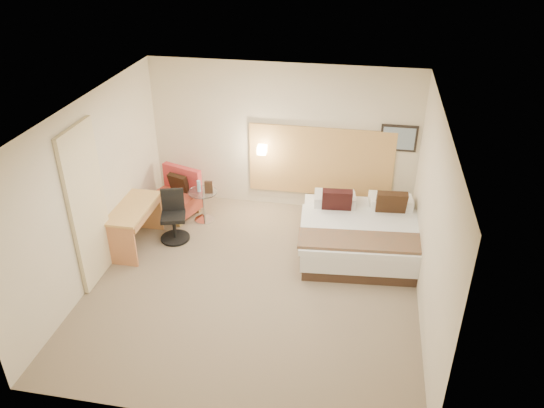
% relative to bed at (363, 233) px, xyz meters
% --- Properties ---
extents(floor, '(4.80, 5.00, 0.02)m').
position_rel_bed_xyz_m(floor, '(-1.55, -1.21, -0.33)').
color(floor, '#776650').
rests_on(floor, ground).
extents(ceiling, '(4.80, 5.00, 0.02)m').
position_rel_bed_xyz_m(ceiling, '(-1.55, -1.21, 2.39)').
color(ceiling, white).
rests_on(ceiling, floor).
extents(wall_back, '(4.80, 0.02, 2.70)m').
position_rel_bed_xyz_m(wall_back, '(-1.55, 1.30, 1.03)').
color(wall_back, beige).
rests_on(wall_back, floor).
extents(wall_front, '(4.80, 0.02, 2.70)m').
position_rel_bed_xyz_m(wall_front, '(-1.55, -3.72, 1.03)').
color(wall_front, beige).
rests_on(wall_front, floor).
extents(wall_left, '(0.02, 5.00, 2.70)m').
position_rel_bed_xyz_m(wall_left, '(-3.96, -1.21, 1.03)').
color(wall_left, beige).
rests_on(wall_left, floor).
extents(wall_right, '(0.02, 5.00, 2.70)m').
position_rel_bed_xyz_m(wall_right, '(0.86, -1.21, 1.03)').
color(wall_right, beige).
rests_on(wall_right, floor).
extents(headboard_panel, '(2.60, 0.04, 1.30)m').
position_rel_bed_xyz_m(headboard_panel, '(-0.85, 1.26, 0.63)').
color(headboard_panel, tan).
rests_on(headboard_panel, wall_back).
extents(art_frame, '(0.62, 0.03, 0.47)m').
position_rel_bed_xyz_m(art_frame, '(0.47, 1.27, 1.18)').
color(art_frame, black).
rests_on(art_frame, wall_back).
extents(art_canvas, '(0.54, 0.01, 0.39)m').
position_rel_bed_xyz_m(art_canvas, '(0.47, 1.25, 1.18)').
color(art_canvas, '#758CA1').
rests_on(art_canvas, wall_back).
extents(lamp_arm, '(0.02, 0.12, 0.02)m').
position_rel_bed_xyz_m(lamp_arm, '(-1.90, 1.21, 0.83)').
color(lamp_arm, white).
rests_on(lamp_arm, wall_back).
extents(lamp_shade, '(0.15, 0.15, 0.15)m').
position_rel_bed_xyz_m(lamp_shade, '(-1.90, 1.15, 0.83)').
color(lamp_shade, '#FFEDC6').
rests_on(lamp_shade, wall_back).
extents(curtain, '(0.06, 0.90, 2.42)m').
position_rel_bed_xyz_m(curtain, '(-3.91, -1.46, 0.90)').
color(curtain, beige).
rests_on(curtain, wall_left).
extents(bottle_a, '(0.07, 0.07, 0.21)m').
position_rel_bed_xyz_m(bottle_a, '(-2.89, 0.44, 0.36)').
color(bottle_a, '#92C4E2').
rests_on(bottle_a, side_table).
extents(menu_folder, '(0.14, 0.07, 0.23)m').
position_rel_bed_xyz_m(menu_folder, '(-2.70, 0.41, 0.38)').
color(menu_folder, '#392417').
rests_on(menu_folder, side_table).
extents(bed, '(2.16, 2.12, 0.98)m').
position_rel_bed_xyz_m(bed, '(0.00, 0.00, 0.00)').
color(bed, '#3A271D').
rests_on(bed, floor).
extents(lounge_chair, '(0.99, 0.92, 0.85)m').
position_rel_bed_xyz_m(lounge_chair, '(-3.40, 0.60, 0.02)').
color(lounge_chair, '#A9714F').
rests_on(lounge_chair, floor).
extents(side_table, '(0.59, 0.59, 0.58)m').
position_rel_bed_xyz_m(side_table, '(-2.82, 0.44, 0.00)').
color(side_table, silver).
rests_on(side_table, floor).
extents(desk, '(0.55, 1.20, 0.75)m').
position_rel_bed_xyz_m(desk, '(-3.66, -0.57, 0.27)').
color(desk, tan).
rests_on(desk, floor).
extents(desk_chair, '(0.61, 0.61, 0.87)m').
position_rel_bed_xyz_m(desk_chair, '(-3.14, -0.23, 0.04)').
color(desk_chair, black).
rests_on(desk_chair, floor).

